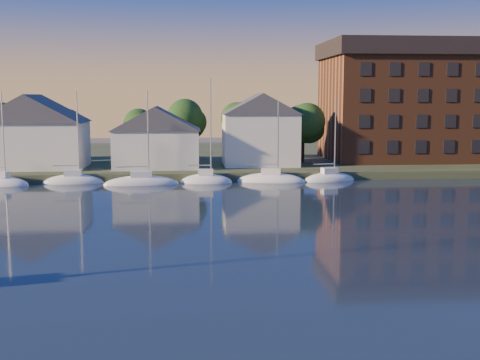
{
  "coord_description": "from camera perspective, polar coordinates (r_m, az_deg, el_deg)",
  "views": [
    {
      "loc": [
        -1.56,
        -23.0,
        10.35
      ],
      "look_at": [
        2.17,
        22.0,
        4.06
      ],
      "focal_mm": 45.0,
      "sensor_mm": 36.0,
      "label": 1
    }
  ],
  "objects": [
    {
      "name": "clubhouse_centre",
      "position": [
        80.29,
        -7.93,
        4.12
      ],
      "size": [
        11.55,
        8.4,
        8.08
      ],
      "color": "white",
      "rests_on": "shoreline_land"
    },
    {
      "name": "moored_fleet",
      "position": [
        73.47,
        -12.86,
        -0.3
      ],
      "size": [
        63.5,
        2.4,
        12.05
      ],
      "color": "white",
      "rests_on": "ground"
    },
    {
      "name": "shoreline_land",
      "position": [
        98.56,
        -3.81,
        1.88
      ],
      "size": [
        160.0,
        50.0,
        2.0
      ],
      "primitive_type": "cube",
      "color": "#313E24",
      "rests_on": "ground"
    },
    {
      "name": "tree_line",
      "position": [
        86.13,
        -2.39,
        5.81
      ],
      "size": [
        93.4,
        5.4,
        8.9
      ],
      "color": "#342317",
      "rests_on": "shoreline_land"
    },
    {
      "name": "ground",
      "position": [
        25.27,
        -0.81,
        -16.26
      ],
      "size": [
        260.0,
        260.0,
        0.0
      ],
      "primitive_type": "plane",
      "color": "black",
      "rests_on": "ground"
    },
    {
      "name": "clubhouse_east",
      "position": [
        82.67,
        1.91,
        4.9
      ],
      "size": [
        10.5,
        8.4,
        9.8
      ],
      "color": "white",
      "rests_on": "shoreline_land"
    },
    {
      "name": "clubhouse_west",
      "position": [
        83.65,
        -18.94,
        4.47
      ],
      "size": [
        13.65,
        9.45,
        9.64
      ],
      "color": "white",
      "rests_on": "shoreline_land"
    },
    {
      "name": "condo_block",
      "position": [
        94.87,
        17.41,
        7.23
      ],
      "size": [
        31.0,
        17.0,
        17.4
      ],
      "color": "brown",
      "rests_on": "shoreline_land"
    },
    {
      "name": "wooden_dock",
      "position": [
        75.73,
        -3.52,
        0.05
      ],
      "size": [
        120.0,
        3.0,
        1.0
      ],
      "primitive_type": "cube",
      "color": "brown",
      "rests_on": "ground"
    }
  ]
}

